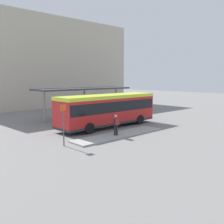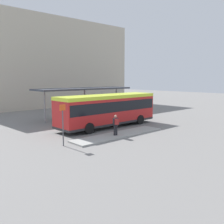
# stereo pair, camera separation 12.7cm
# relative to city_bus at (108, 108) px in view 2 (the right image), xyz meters

# --- Properties ---
(ground_plane) EXTENTS (120.00, 120.00, 0.00)m
(ground_plane) POSITION_rel_city_bus_xyz_m (-0.01, -0.00, -1.77)
(ground_plane) COLOR slate
(curb_island) EXTENTS (8.43, 1.80, 0.12)m
(curb_island) POSITION_rel_city_bus_xyz_m (-1.73, -3.31, -1.71)
(curb_island) COLOR #9E9E99
(curb_island) RESTS_ON ground_plane
(city_bus) EXTENTS (10.31, 2.81, 3.01)m
(city_bus) POSITION_rel_city_bus_xyz_m (0.00, 0.00, 0.00)
(city_bus) COLOR red
(city_bus) RESTS_ON ground_plane
(pedestrian_waiting) EXTENTS (0.43, 0.47, 1.59)m
(pedestrian_waiting) POSITION_rel_city_bus_xyz_m (-2.22, -3.44, -0.73)
(pedestrian_waiting) COLOR #232328
(pedestrian_waiting) RESTS_ON curb_island
(bicycle_white) EXTENTS (0.48, 1.72, 0.74)m
(bicycle_white) POSITION_rel_city_bus_xyz_m (9.02, 3.50, -1.39)
(bicycle_white) COLOR black
(bicycle_white) RESTS_ON ground_plane
(bicycle_yellow) EXTENTS (0.48, 1.57, 0.68)m
(bicycle_yellow) POSITION_rel_city_bus_xyz_m (9.22, 4.37, -1.42)
(bicycle_yellow) COLOR black
(bicycle_yellow) RESTS_ON ground_plane
(bicycle_green) EXTENTS (0.48, 1.65, 0.72)m
(bicycle_green) POSITION_rel_city_bus_xyz_m (9.06, 5.23, -1.40)
(bicycle_green) COLOR black
(bicycle_green) RESTS_ON ground_plane
(station_shelter) EXTENTS (11.81, 3.13, 3.41)m
(station_shelter) POSITION_rel_city_bus_xyz_m (1.79, 6.13, 1.50)
(station_shelter) COLOR #383D47
(station_shelter) RESTS_ON ground_plane
(potted_planter_near_shelter) EXTENTS (0.86, 0.86, 1.37)m
(potted_planter_near_shelter) POSITION_rel_city_bus_xyz_m (-1.89, 3.41, -1.04)
(potted_planter_near_shelter) COLOR slate
(potted_planter_near_shelter) RESTS_ON ground_plane
(platform_sign) EXTENTS (0.44, 0.08, 2.80)m
(platform_sign) POSITION_rel_city_bus_xyz_m (-6.63, -3.01, -0.21)
(platform_sign) COLOR #4C4C51
(platform_sign) RESTS_ON ground_plane
(station_building) EXTENTS (26.45, 14.14, 13.80)m
(station_building) POSITION_rel_city_bus_xyz_m (5.61, 23.77, 5.13)
(station_building) COLOR #BCB29E
(station_building) RESTS_ON ground_plane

